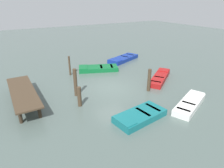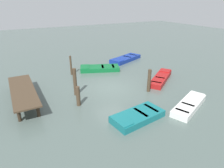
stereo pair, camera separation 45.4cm
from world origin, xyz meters
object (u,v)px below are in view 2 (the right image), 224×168
at_px(rowboat_white, 189,105).
at_px(rowboat_red, 161,78).
at_px(dock_segment, 23,91).
at_px(rowboat_blue, 125,59).
at_px(rowboat_green, 99,68).
at_px(mooring_piling_center, 75,82).
at_px(rowboat_teal, 137,116).
at_px(mooring_piling_near_right, 71,65).
at_px(mooring_piling_far_left, 78,96).
at_px(mooring_piling_mid_right, 149,81).

distance_m(rowboat_white, rowboat_red, 4.74).
xyz_separation_m(dock_segment, rowboat_white, (-5.86, -9.29, -0.62)).
distance_m(dock_segment, rowboat_blue, 12.45).
xyz_separation_m(rowboat_green, rowboat_blue, (1.65, -4.04, -0.00)).
distance_m(rowboat_white, mooring_piling_center, 7.91).
xyz_separation_m(rowboat_teal, rowboat_red, (4.00, -5.27, -0.00)).
xyz_separation_m(rowboat_green, mooring_piling_center, (-4.12, 3.81, 0.80)).
distance_m(rowboat_teal, mooring_piling_center, 5.30).
relative_size(rowboat_blue, mooring_piling_center, 2.15).
relative_size(rowboat_blue, mooring_piling_near_right, 2.44).
bearing_deg(dock_segment, mooring_piling_far_left, -125.35).
relative_size(dock_segment, rowboat_white, 1.55).
xyz_separation_m(rowboat_white, rowboat_red, (4.48, -1.54, -0.00)).
bearing_deg(rowboat_green, rowboat_white, 123.60).
relative_size(rowboat_green, mooring_piling_center, 1.99).
bearing_deg(mooring_piling_mid_right, mooring_piling_center, 68.18).
relative_size(rowboat_blue, mooring_piling_far_left, 3.24).
bearing_deg(rowboat_red, mooring_piling_far_left, 150.76).
relative_size(rowboat_white, rowboat_blue, 0.85).
distance_m(rowboat_red, mooring_piling_far_left, 7.78).
relative_size(rowboat_green, mooring_piling_near_right, 2.26).
distance_m(rowboat_teal, mooring_piling_mid_right, 4.11).
xyz_separation_m(rowboat_green, rowboat_teal, (-8.91, 1.70, 0.00)).
distance_m(mooring_piling_center, mooring_piling_near_right, 4.38).
distance_m(dock_segment, rowboat_teal, 7.76).
relative_size(mooring_piling_far_left, mooring_piling_center, 0.66).
bearing_deg(mooring_piling_center, rowboat_teal, -156.21).
relative_size(rowboat_teal, rowboat_red, 0.84).
relative_size(dock_segment, mooring_piling_near_right, 3.19).
height_order(rowboat_red, mooring_piling_near_right, mooring_piling_near_right).
relative_size(rowboat_red, mooring_piling_far_left, 2.89).
relative_size(rowboat_white, rowboat_red, 0.95).
relative_size(rowboat_white, mooring_piling_center, 1.82).
bearing_deg(mooring_piling_mid_right, mooring_piling_near_right, 32.93).
bearing_deg(rowboat_green, rowboat_red, 147.42).
relative_size(mooring_piling_center, mooring_piling_near_right, 1.14).
bearing_deg(rowboat_red, mooring_piling_mid_right, 173.18).
distance_m(rowboat_green, rowboat_red, 6.08).
bearing_deg(dock_segment, mooring_piling_center, -100.11).
bearing_deg(rowboat_blue, mooring_piling_near_right, -9.74).
distance_m(rowboat_white, mooring_piling_mid_right, 3.40).
bearing_deg(dock_segment, rowboat_white, -122.82).
bearing_deg(mooring_piling_center, mooring_piling_far_left, 167.86).
relative_size(rowboat_teal, mooring_piling_mid_right, 1.89).
height_order(rowboat_teal, mooring_piling_mid_right, mooring_piling_mid_right).
bearing_deg(rowboat_blue, rowboat_green, 0.04).
height_order(rowboat_white, mooring_piling_far_left, mooring_piling_far_left).
xyz_separation_m(mooring_piling_far_left, mooring_piling_center, (1.58, -0.34, 0.34)).
bearing_deg(mooring_piling_near_right, rowboat_green, -92.88).
relative_size(dock_segment, rowboat_blue, 1.31).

